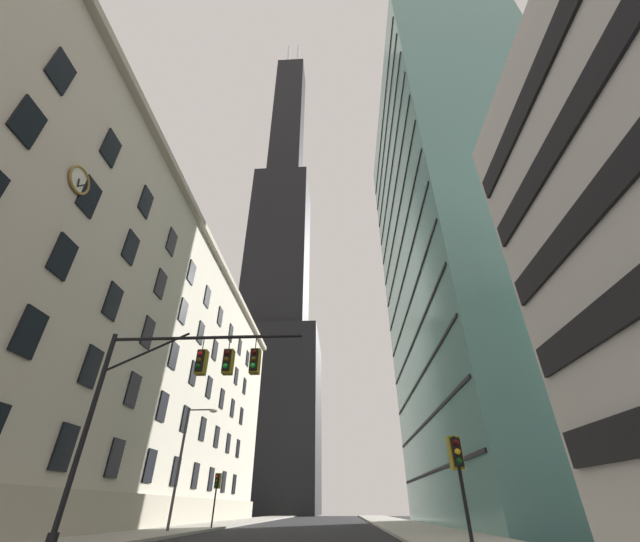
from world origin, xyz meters
The scene contains 7 objects.
station_building centered at (-19.36, 24.00, 13.59)m, with size 17.39×60.02×27.22m.
dark_skyscraper centered at (-15.42, 86.73, 58.93)m, with size 25.88×25.88×198.68m.
glass_office_midrise centered at (18.26, 25.55, 28.72)m, with size 14.62×31.50×57.44m.
traffic_signal_mast centered at (-3.08, 2.86, 5.88)m, with size 8.54×0.63×7.77m.
traffic_light_near_right centered at (7.18, 2.21, 2.80)m, with size 0.40×0.63×3.35m.
traffic_light_far_left centered at (-6.43, 20.28, 2.95)m, with size 0.40×0.63×3.51m.
street_lamppost centered at (-7.58, 15.80, 4.58)m, with size 2.21×0.32×7.44m.
Camera 1 is at (3.29, -12.34, 1.35)m, focal length 21.13 mm.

